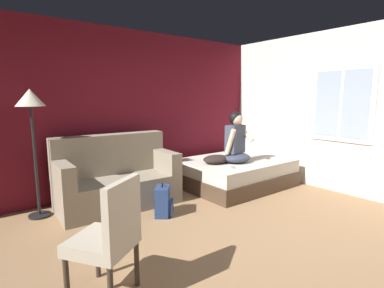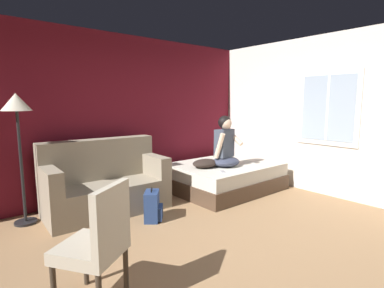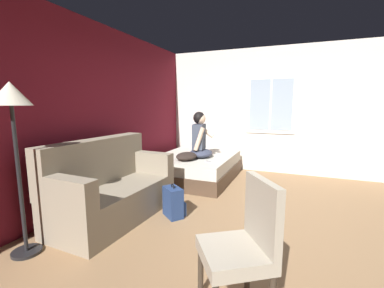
# 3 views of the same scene
# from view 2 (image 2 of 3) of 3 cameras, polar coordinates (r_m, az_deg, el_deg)

# --- Properties ---
(ground_plane) EXTENTS (40.00, 40.00, 0.00)m
(ground_plane) POSITION_cam_2_polar(r_m,az_deg,el_deg) (3.31, 6.24, -20.78)
(ground_plane) COLOR #93704C
(wall_back_accent) EXTENTS (10.71, 0.16, 2.70)m
(wall_back_accent) POSITION_cam_2_polar(r_m,az_deg,el_deg) (5.19, -15.97, 5.09)
(wall_back_accent) COLOR maroon
(wall_back_accent) RESTS_ON ground
(wall_side_with_window) EXTENTS (0.19, 6.73, 2.70)m
(wall_side_with_window) POSITION_cam_2_polar(r_m,az_deg,el_deg) (5.43, 28.57, 4.55)
(wall_side_with_window) COLOR silver
(wall_side_with_window) RESTS_ON ground
(bed) EXTENTS (1.88, 1.47, 0.48)m
(bed) POSITION_cam_2_polar(r_m,az_deg,el_deg) (5.52, 6.21, -6.19)
(bed) COLOR #4C3828
(bed) RESTS_ON ground
(couch) EXTENTS (1.74, 0.90, 1.04)m
(couch) POSITION_cam_2_polar(r_m,az_deg,el_deg) (4.59, -16.20, -7.40)
(couch) COLOR gray
(couch) RESTS_ON ground
(side_chair) EXTENTS (0.64, 0.64, 0.98)m
(side_chair) POSITION_cam_2_polar(r_m,az_deg,el_deg) (2.54, -17.52, -17.15)
(side_chair) COLOR #382D23
(side_chair) RESTS_ON ground
(person_seated) EXTENTS (0.57, 0.50, 0.88)m
(person_seated) POSITION_cam_2_polar(r_m,az_deg,el_deg) (5.20, 6.33, -0.34)
(person_seated) COLOR #383D51
(person_seated) RESTS_ON bed
(backpack) EXTENTS (0.35, 0.35, 0.46)m
(backpack) POSITION_cam_2_polar(r_m,az_deg,el_deg) (4.15, -7.51, -11.71)
(backpack) COLOR navy
(backpack) RESTS_ON ground
(throw_pillow) EXTENTS (0.49, 0.38, 0.14)m
(throw_pillow) POSITION_cam_2_polar(r_m,az_deg,el_deg) (5.11, 2.58, -3.69)
(throw_pillow) COLOR #2D231E
(throw_pillow) RESTS_ON bed
(cell_phone) EXTENTS (0.13, 0.16, 0.01)m
(cell_phone) POSITION_cam_2_polar(r_m,az_deg,el_deg) (4.82, 5.89, -5.25)
(cell_phone) COLOR #B7B7BC
(cell_phone) RESTS_ON bed
(floor_lamp) EXTENTS (0.36, 0.36, 1.70)m
(floor_lamp) POSITION_cam_2_polar(r_m,az_deg,el_deg) (4.37, -30.35, 4.81)
(floor_lamp) COLOR black
(floor_lamp) RESTS_ON ground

